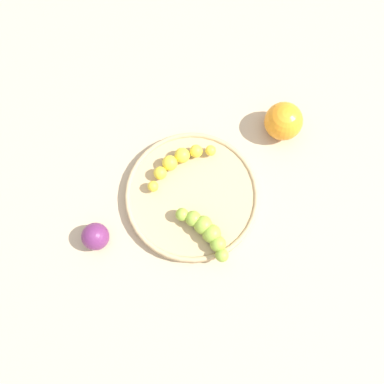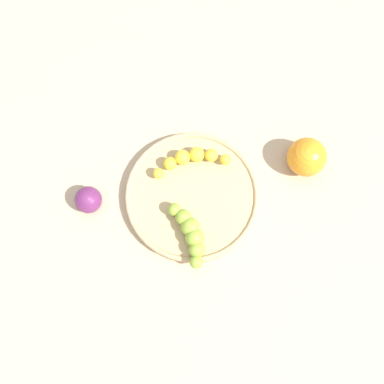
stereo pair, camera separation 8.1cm
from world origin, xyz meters
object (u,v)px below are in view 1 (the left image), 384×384
Objects in this scene: fruit_bowl at (192,196)px; banana_green at (206,231)px; orange_fruit at (283,121)px; banana_yellow at (178,162)px; plum_purple at (95,237)px.

fruit_bowl is 0.08m from banana_green.
orange_fruit is (-0.27, 0.01, 0.00)m from banana_green.
banana_green is 1.67× the size of orange_fruit.
fruit_bowl is 0.07m from banana_yellow.
orange_fruit is at bearing 154.82° from plum_purple.
orange_fruit is 1.46× the size of plum_purple.
banana_yellow is 0.21m from plum_purple.
banana_yellow is 2.73× the size of plum_purple.
banana_green is (0.05, 0.06, 0.02)m from fruit_bowl.
banana_yellow is at bearing -35.66° from orange_fruit.
fruit_bowl is 1.83× the size of banana_yellow.
plum_purple is (0.17, -0.11, 0.01)m from fruit_bowl.
plum_purple is at bearing 100.10° from banana_yellow.
banana_yellow is (-0.04, -0.06, 0.02)m from fruit_bowl.
fruit_bowl is at bearing -18.69° from orange_fruit.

